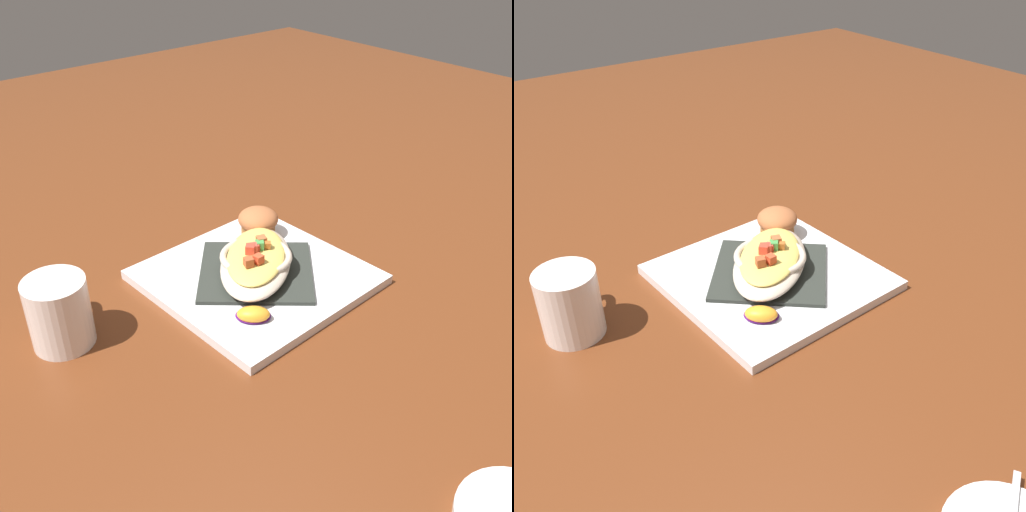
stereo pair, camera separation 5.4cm
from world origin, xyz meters
TOP-DOWN VIEW (x-y plane):
  - ground_plane at (0.00, 0.00)m, footprint 2.60×2.60m
  - square_plate at (0.00, 0.00)m, footprint 0.30×0.30m
  - folded_napkin at (0.00, 0.00)m, footprint 0.23×0.23m
  - gratin_dish at (0.00, 0.00)m, footprint 0.21×0.21m
  - muffin at (-0.08, -0.08)m, footprint 0.07×0.07m
  - orange_garnish at (0.07, 0.08)m, footprint 0.06×0.06m
  - coffee_mug at (0.28, -0.06)m, footprint 0.08×0.11m

SIDE VIEW (x-z plane):
  - ground_plane at x=0.00m, z-range 0.00..0.00m
  - square_plate at x=0.00m, z-range 0.00..0.01m
  - folded_napkin at x=0.00m, z-range 0.01..0.02m
  - orange_garnish at x=0.07m, z-range 0.01..0.03m
  - gratin_dish at x=0.00m, z-range 0.02..0.06m
  - muffin at x=-0.08m, z-range 0.01..0.06m
  - coffee_mug at x=0.28m, z-range 0.00..0.09m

